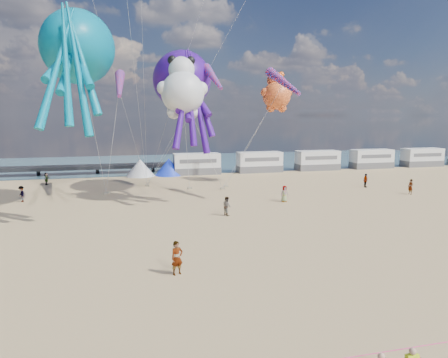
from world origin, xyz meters
TOP-DOWN VIEW (x-y plane):
  - ground at (0.00, 0.00)m, footprint 120.00×120.00m
  - water at (0.00, 55.00)m, footprint 120.00×120.00m
  - motorhome_0 at (6.00, 40.00)m, footprint 6.60×2.50m
  - motorhome_1 at (15.50, 40.00)m, footprint 6.60×2.50m
  - motorhome_2 at (25.00, 40.00)m, footprint 6.60×2.50m
  - motorhome_3 at (34.50, 40.00)m, footprint 6.60×2.50m
  - motorhome_4 at (44.00, 40.00)m, footprint 6.60×2.50m
  - tent_white at (-2.00, 40.00)m, footprint 4.00×4.00m
  - tent_blue at (2.00, 40.00)m, footprint 4.00×4.00m
  - standing_person at (-1.34, 3.85)m, footprint 0.78×0.64m
  - beachgoer_0 at (11.14, 19.47)m, footprint 0.62×0.44m
  - beachgoer_1 at (4.33, 15.58)m, footprint 0.74×0.91m
  - beachgoer_2 at (-13.92, 25.55)m, footprint 0.89×0.96m
  - beachgoer_3 at (23.49, 24.69)m, footprint 1.21×1.04m
  - beachgoer_4 at (-13.40, 35.47)m, footprint 0.51×0.93m
  - beachgoer_5 at (25.75, 19.79)m, footprint 0.72×1.58m
  - sandbag_a at (-6.05, 27.48)m, footprint 0.50×0.35m
  - sandbag_b at (3.15, 28.47)m, footprint 0.50×0.35m
  - sandbag_c at (6.80, 27.41)m, footprint 0.50×0.35m
  - sandbag_d at (7.55, 28.70)m, footprint 0.50×0.35m
  - sandbag_e at (-1.53, 31.43)m, footprint 0.50×0.35m
  - kite_octopus_teal at (-7.51, 21.61)m, footprint 6.06×11.76m
  - kite_octopus_purple at (2.29, 27.44)m, footprint 6.75×11.89m
  - kite_panda at (1.51, 21.11)m, footprint 4.96×4.68m
  - kite_teddy_orange at (14.04, 29.64)m, footprint 4.80×4.62m
  - windsock_left at (-4.19, 26.81)m, footprint 1.17×7.86m
  - windsock_mid at (11.10, 20.20)m, footprint 2.08×5.84m
  - windsock_right at (4.69, 22.44)m, footprint 1.48×5.07m

SIDE VIEW (x-z plane):
  - ground at x=0.00m, z-range 0.00..0.00m
  - water at x=0.00m, z-range 0.02..0.02m
  - sandbag_a at x=-6.05m, z-range 0.00..0.22m
  - sandbag_b at x=3.15m, z-range 0.00..0.22m
  - sandbag_c at x=6.80m, z-range 0.00..0.22m
  - sandbag_d at x=7.55m, z-range 0.00..0.22m
  - sandbag_e at x=-1.53m, z-range 0.00..0.22m
  - beachgoer_4 at x=-13.40m, z-range 0.00..1.50m
  - beachgoer_2 at x=-13.92m, z-range 0.00..1.59m
  - beachgoer_0 at x=11.14m, z-range 0.00..1.61m
  - beachgoer_1 at x=4.33m, z-range 0.00..1.62m
  - beachgoer_3 at x=23.49m, z-range 0.00..1.63m
  - beachgoer_5 at x=25.75m, z-range 0.00..1.64m
  - standing_person at x=-1.34m, z-range 0.00..1.84m
  - tent_white at x=-2.00m, z-range 0.00..2.40m
  - tent_blue at x=2.00m, z-range 0.00..2.40m
  - motorhome_0 at x=6.00m, z-range 0.00..3.00m
  - motorhome_1 at x=15.50m, z-range 0.00..3.00m
  - motorhome_2 at x=25.00m, z-range 0.00..3.00m
  - motorhome_3 at x=34.50m, z-range 0.00..3.00m
  - motorhome_4 at x=44.00m, z-range 0.00..3.00m
  - kite_panda at x=1.51m, z-range 6.99..13.86m
  - kite_teddy_orange at x=14.04m, z-range 7.85..13.64m
  - windsock_mid at x=11.10m, z-range 8.63..14.39m
  - windsock_left at x=-4.19m, z-range 7.61..15.46m
  - windsock_right at x=4.69m, z-range 9.53..14.54m
  - kite_octopus_purple at x=2.29m, z-range 5.75..18.56m
  - kite_octopus_teal at x=-7.51m, z-range 7.76..20.67m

